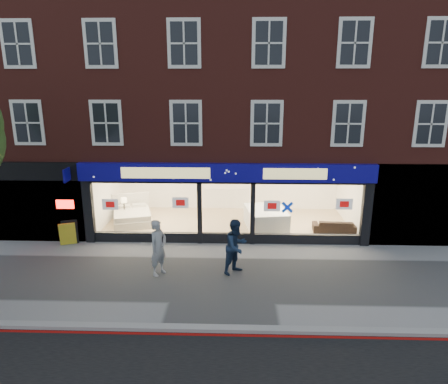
{
  "coord_description": "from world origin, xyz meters",
  "views": [
    {
      "loc": [
        0.39,
        -11.98,
        6.23
      ],
      "look_at": [
        -0.07,
        2.5,
        2.28
      ],
      "focal_mm": 32.0,
      "sensor_mm": 36.0,
      "label": 1
    }
  ],
  "objects_px": {
    "display_bed": "(132,216)",
    "sofa": "(335,226)",
    "pedestrian_grey": "(158,247)",
    "a_board": "(69,233)",
    "mattress_stack": "(266,218)",
    "pedestrian_blue": "(236,246)"
  },
  "relations": [
    {
      "from": "display_bed",
      "to": "mattress_stack",
      "type": "bearing_deg",
      "value": -20.5
    },
    {
      "from": "sofa",
      "to": "display_bed",
      "type": "bearing_deg",
      "value": -2.15
    },
    {
      "from": "a_board",
      "to": "pedestrian_blue",
      "type": "xyz_separation_m",
      "value": [
        6.67,
        -2.25,
        0.47
      ]
    },
    {
      "from": "display_bed",
      "to": "sofa",
      "type": "height_order",
      "value": "display_bed"
    },
    {
      "from": "mattress_stack",
      "to": "sofa",
      "type": "height_order",
      "value": "mattress_stack"
    },
    {
      "from": "sofa",
      "to": "a_board",
      "type": "relative_size",
      "value": 1.88
    },
    {
      "from": "mattress_stack",
      "to": "pedestrian_grey",
      "type": "distance_m",
      "value": 5.92
    },
    {
      "from": "display_bed",
      "to": "a_board",
      "type": "relative_size",
      "value": 2.5
    },
    {
      "from": "display_bed",
      "to": "pedestrian_grey",
      "type": "bearing_deg",
      "value": -82.65
    },
    {
      "from": "mattress_stack",
      "to": "a_board",
      "type": "xyz_separation_m",
      "value": [
        -7.97,
        -2.0,
        -0.03
      ]
    },
    {
      "from": "pedestrian_blue",
      "to": "pedestrian_grey",
      "type": "bearing_deg",
      "value": 137.23
    },
    {
      "from": "a_board",
      "to": "pedestrian_grey",
      "type": "bearing_deg",
      "value": -51.26
    },
    {
      "from": "a_board",
      "to": "pedestrian_blue",
      "type": "distance_m",
      "value": 7.06
    },
    {
      "from": "display_bed",
      "to": "sofa",
      "type": "distance_m",
      "value": 8.99
    },
    {
      "from": "display_bed",
      "to": "a_board",
      "type": "distance_m",
      "value": 3.09
    },
    {
      "from": "display_bed",
      "to": "a_board",
      "type": "xyz_separation_m",
      "value": [
        -1.92,
        -2.42,
        0.06
      ]
    },
    {
      "from": "a_board",
      "to": "pedestrian_grey",
      "type": "xyz_separation_m",
      "value": [
        4.08,
        -2.43,
        0.47
      ]
    },
    {
      "from": "sofa",
      "to": "pedestrian_grey",
      "type": "relative_size",
      "value": 0.95
    },
    {
      "from": "a_board",
      "to": "pedestrian_grey",
      "type": "distance_m",
      "value": 4.77
    },
    {
      "from": "display_bed",
      "to": "mattress_stack",
      "type": "xyz_separation_m",
      "value": [
        6.05,
        -0.41,
        0.09
      ]
    },
    {
      "from": "sofa",
      "to": "pedestrian_grey",
      "type": "distance_m",
      "value": 7.84
    },
    {
      "from": "mattress_stack",
      "to": "sofa",
      "type": "bearing_deg",
      "value": -10.67
    }
  ]
}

